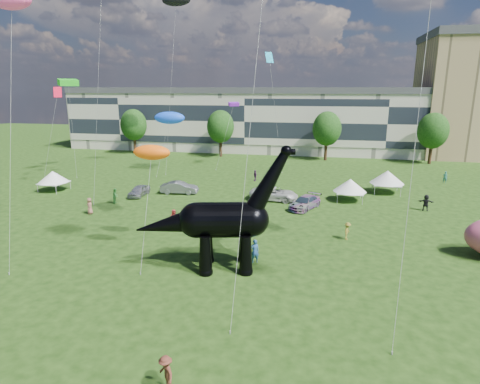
# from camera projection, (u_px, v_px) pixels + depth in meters

# --- Properties ---
(ground) EXTENTS (220.00, 220.00, 0.00)m
(ground) POSITION_uv_depth(u_px,v_px,m) (196.00, 297.00, 25.71)
(ground) COLOR #16330C
(ground) RESTS_ON ground
(terrace_row) EXTENTS (78.00, 11.00, 12.00)m
(terrace_row) POSITION_uv_depth(u_px,v_px,m) (249.00, 122.00, 84.51)
(terrace_row) COLOR beige
(terrace_row) RESTS_ON ground
(tree_far_left) EXTENTS (5.20, 5.20, 9.44)m
(tree_far_left) POSITION_uv_depth(u_px,v_px,m) (133.00, 122.00, 80.25)
(tree_far_left) COLOR #382314
(tree_far_left) RESTS_ON ground
(tree_mid_left) EXTENTS (5.20, 5.20, 9.44)m
(tree_mid_left) POSITION_uv_depth(u_px,v_px,m) (220.00, 124.00, 76.70)
(tree_mid_left) COLOR #382314
(tree_mid_left) RESTS_ON ground
(tree_mid_right) EXTENTS (5.20, 5.20, 9.44)m
(tree_mid_right) POSITION_uv_depth(u_px,v_px,m) (327.00, 126.00, 72.76)
(tree_mid_right) COLOR #382314
(tree_mid_right) RESTS_ON ground
(tree_far_right) EXTENTS (5.20, 5.20, 9.44)m
(tree_far_right) POSITION_uv_depth(u_px,v_px,m) (433.00, 128.00, 69.20)
(tree_far_right) COLOR #382314
(tree_far_right) RESTS_ON ground
(dinosaur_sculpture) EXTENTS (11.64, 4.45, 9.50)m
(dinosaur_sculpture) POSITION_uv_depth(u_px,v_px,m) (218.00, 222.00, 29.04)
(dinosaur_sculpture) COLOR black
(dinosaur_sculpture) RESTS_ON ground
(car_silver) EXTENTS (1.62, 3.96, 1.34)m
(car_silver) POSITION_uv_depth(u_px,v_px,m) (139.00, 191.00, 49.56)
(car_silver) COLOR silver
(car_silver) RESTS_ON ground
(car_grey) EXTENTS (4.81, 2.09, 1.54)m
(car_grey) POSITION_uv_depth(u_px,v_px,m) (179.00, 188.00, 50.66)
(car_grey) COLOR slate
(car_grey) RESTS_ON ground
(car_white) EXTENTS (5.89, 3.04, 1.59)m
(car_white) POSITION_uv_depth(u_px,v_px,m) (274.00, 194.00, 47.71)
(car_white) COLOR silver
(car_white) RESTS_ON ground
(car_dark) EXTENTS (3.87, 5.27, 1.42)m
(car_dark) POSITION_uv_depth(u_px,v_px,m) (305.00, 203.00, 44.32)
(car_dark) COLOR #595960
(car_dark) RESTS_ON ground
(gazebo_near) EXTENTS (3.85, 3.85, 2.66)m
(gazebo_near) POSITION_uv_depth(u_px,v_px,m) (350.00, 186.00, 47.14)
(gazebo_near) COLOR white
(gazebo_near) RESTS_ON ground
(gazebo_far) EXTENTS (4.30, 4.30, 2.91)m
(gazebo_far) POSITION_uv_depth(u_px,v_px,m) (387.00, 177.00, 50.69)
(gazebo_far) COLOR white
(gazebo_far) RESTS_ON ground
(gazebo_left) EXTENTS (3.96, 3.96, 2.62)m
(gazebo_left) POSITION_uv_depth(u_px,v_px,m) (53.00, 177.00, 51.77)
(gazebo_left) COLOR white
(gazebo_left) RESTS_ON ground
(visitors) EXTENTS (53.04, 46.73, 1.88)m
(visitors) POSITION_uv_depth(u_px,v_px,m) (228.00, 210.00, 41.20)
(visitors) COLOR olive
(visitors) RESTS_ON ground
(kites) EXTENTS (61.61, 47.38, 28.79)m
(kites) POSITION_uv_depth(u_px,v_px,m) (157.00, 68.00, 55.25)
(kites) COLOR red
(kites) RESTS_ON ground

